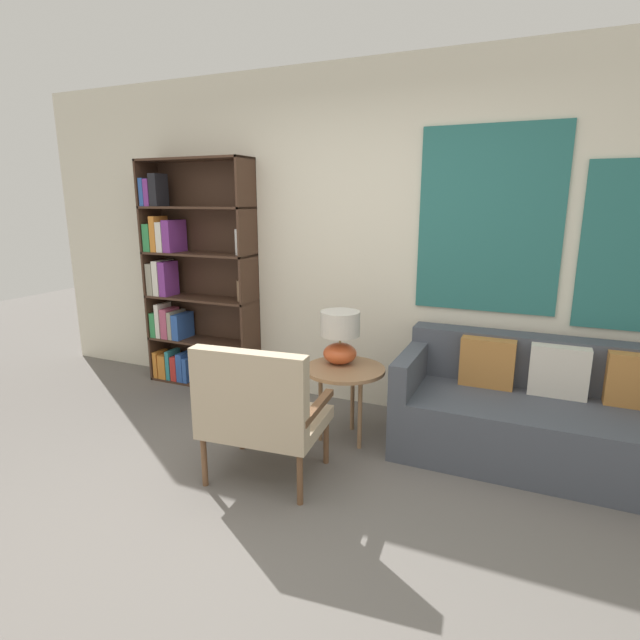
{
  "coord_description": "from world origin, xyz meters",
  "views": [
    {
      "loc": [
        1.35,
        -1.78,
        1.68
      ],
      "look_at": [
        0.05,
        1.18,
        0.9
      ],
      "focal_mm": 28.0,
      "sensor_mm": 36.0,
      "label": 1
    }
  ],
  "objects_px": {
    "bookshelf": "(187,283)",
    "table_lamp": "(340,335)",
    "couch": "(554,417)",
    "armchair": "(258,408)",
    "side_table": "(345,375)"
  },
  "relations": [
    {
      "from": "bookshelf",
      "to": "table_lamp",
      "type": "xyz_separation_m",
      "value": [
        1.69,
        -0.46,
        -0.19
      ]
    },
    {
      "from": "bookshelf",
      "to": "couch",
      "type": "xyz_separation_m",
      "value": [
        3.11,
        -0.26,
        -0.64
      ]
    },
    {
      "from": "bookshelf",
      "to": "armchair",
      "type": "height_order",
      "value": "bookshelf"
    },
    {
      "from": "armchair",
      "to": "side_table",
      "type": "relative_size",
      "value": 1.54
    },
    {
      "from": "armchair",
      "to": "table_lamp",
      "type": "bearing_deg",
      "value": 77.03
    },
    {
      "from": "couch",
      "to": "armchair",
      "type": "bearing_deg",
      "value": -147.64
    },
    {
      "from": "bookshelf",
      "to": "armchair",
      "type": "bearing_deg",
      "value": -40.53
    },
    {
      "from": "side_table",
      "to": "table_lamp",
      "type": "xyz_separation_m",
      "value": [
        -0.07,
        0.08,
        0.26
      ]
    },
    {
      "from": "side_table",
      "to": "couch",
      "type": "bearing_deg",
      "value": 11.71
    },
    {
      "from": "armchair",
      "to": "couch",
      "type": "relative_size",
      "value": 0.44
    },
    {
      "from": "side_table",
      "to": "table_lamp",
      "type": "relative_size",
      "value": 1.49
    },
    {
      "from": "bookshelf",
      "to": "armchair",
      "type": "distance_m",
      "value": 2.02
    },
    {
      "from": "bookshelf",
      "to": "couch",
      "type": "distance_m",
      "value": 3.19
    },
    {
      "from": "armchair",
      "to": "couch",
      "type": "bearing_deg",
      "value": 32.36
    },
    {
      "from": "armchair",
      "to": "side_table",
      "type": "xyz_separation_m",
      "value": [
        0.26,
        0.74,
        -0.0
      ]
    }
  ]
}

